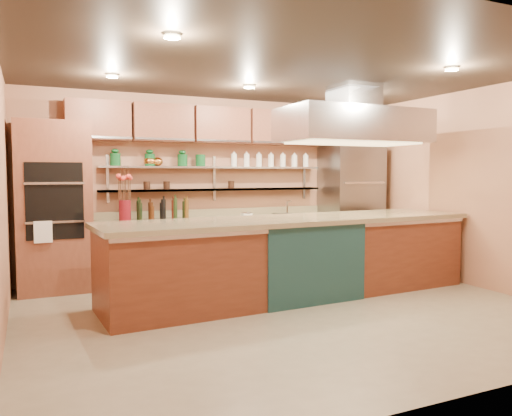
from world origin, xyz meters
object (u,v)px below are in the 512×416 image
refrigerator (351,205)px  island (295,257)px  copper_kettle (157,162)px  green_canister (201,161)px  flower_vase (125,211)px  kitchen_scale (247,213)px

refrigerator → island: refrigerator is taller
copper_kettle → green_canister: bearing=0.0°
island → flower_vase: 2.51m
kitchen_scale → copper_kettle: (-1.36, 0.22, 0.81)m
flower_vase → copper_kettle: 0.91m
island → flower_vase: (-1.90, 1.54, 0.56)m
refrigerator → green_canister: bearing=175.1°
island → copper_kettle: size_ratio=29.53×
copper_kettle → kitchen_scale: bearing=-9.2°
flower_vase → kitchen_scale: flower_vase is taller
refrigerator → island: 2.55m
flower_vase → kitchen_scale: bearing=0.0°
flower_vase → green_canister: green_canister is taller
island → green_canister: 2.29m
island → flower_vase: bearing=138.0°
copper_kettle → green_canister: size_ratio=0.93×
flower_vase → kitchen_scale: 1.89m
flower_vase → green_canister: bearing=10.4°
flower_vase → copper_kettle: copper_kettle is taller
flower_vase → green_canister: 1.42m
kitchen_scale → green_canister: bearing=-173.0°
copper_kettle → island: bearing=-52.0°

